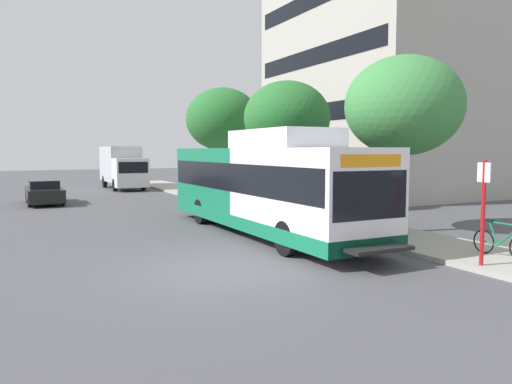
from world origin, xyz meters
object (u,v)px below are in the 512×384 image
street_tree_mid_block (287,118)px  street_tree_far_block (223,119)px  street_tree_near_stop (404,106)px  parked_car_far_lane (44,192)px  box_truck_background (122,166)px  bus_stop_sign_pole (483,205)px  bicycle_parked (502,241)px  transit_bus (264,186)px

street_tree_mid_block → street_tree_far_block: size_ratio=0.93×
street_tree_near_stop → street_tree_far_block: (-0.49, 15.21, 0.35)m
street_tree_far_block → parked_car_far_lane: 11.28m
street_tree_mid_block → box_truck_background: (-4.48, 17.31, -2.82)m
street_tree_mid_block → box_truck_background: 18.10m
bus_stop_sign_pole → bicycle_parked: 1.72m
bus_stop_sign_pole → box_truck_background: 30.45m
bus_stop_sign_pole → box_truck_background: bearing=94.4°
transit_bus → street_tree_far_block: (4.15, 13.29, 3.20)m
bus_stop_sign_pole → street_tree_far_block: size_ratio=0.39×
parked_car_far_lane → bicycle_parked: bearing=-64.9°
street_tree_far_block → bus_stop_sign_pole: bearing=-95.2°
bus_stop_sign_pole → street_tree_mid_block: street_tree_mid_block is taller
transit_bus → box_truck_background: bearing=90.2°
bus_stop_sign_pole → bicycle_parked: bus_stop_sign_pole is taller
transit_bus → box_truck_background: size_ratio=1.75×
transit_bus → street_tree_near_stop: 5.77m
bicycle_parked → street_tree_far_block: street_tree_far_block is taller
bus_stop_sign_pole → street_tree_near_stop: 6.47m
parked_car_far_lane → bus_stop_sign_pole: bearing=-68.2°
bus_stop_sign_pole → street_tree_mid_block: (2.14, 13.05, 2.91)m
bicycle_parked → street_tree_far_block: (0.60, 20.11, 4.34)m
transit_bus → street_tree_far_block: bearing=72.7°
bicycle_parked → street_tree_near_stop: bearing=77.4°
parked_car_far_lane → box_truck_background: (6.20, 9.02, 1.08)m
box_truck_background → parked_car_far_lane: bearing=-124.5°
bicycle_parked → parked_car_far_lane: bearing=115.1°
bicycle_parked → box_truck_background: 30.22m
parked_car_far_lane → box_truck_background: bearing=55.5°
street_tree_mid_block → parked_car_far_lane: bearing=142.2°
street_tree_near_stop → parked_car_far_lane: 19.80m
street_tree_mid_block → street_tree_far_block: street_tree_far_block is taller
transit_bus → bus_stop_sign_pole: (2.27, -7.19, -0.05)m
street_tree_mid_block → parked_car_far_lane: street_tree_mid_block is taller
parked_car_far_lane → box_truck_background: box_truck_background is taller
transit_bus → street_tree_far_block: size_ratio=1.82×
parked_car_far_lane → box_truck_background: size_ratio=0.64×
street_tree_mid_block → box_truck_background: bearing=104.5°
bus_stop_sign_pole → street_tree_near_stop: size_ratio=0.42×
street_tree_mid_block → box_truck_background: street_tree_mid_block is taller
transit_bus → parked_car_far_lane: 15.50m
transit_bus → bus_stop_sign_pole: size_ratio=4.71×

